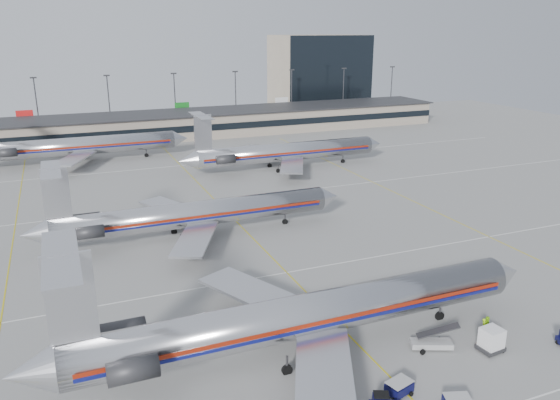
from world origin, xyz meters
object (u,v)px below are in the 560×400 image
jet_foreground (298,316)px  belt_loader (432,342)px  jet_second_row (190,214)px  uld_container (491,340)px

jet_foreground → belt_loader: 12.36m
jet_second_row → uld_container: size_ratio=19.47×
uld_container → jet_foreground: bearing=153.0°
jet_second_row → uld_container: (17.88, -36.99, -2.19)m
jet_second_row → uld_container: 41.14m
belt_loader → jet_foreground: bearing=-175.7°
jet_foreground → belt_loader: bearing=-18.7°
uld_container → belt_loader: size_ratio=0.51×
jet_foreground → uld_container: (15.83, -6.18, -2.50)m
jet_foreground → uld_container: size_ratio=21.31×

